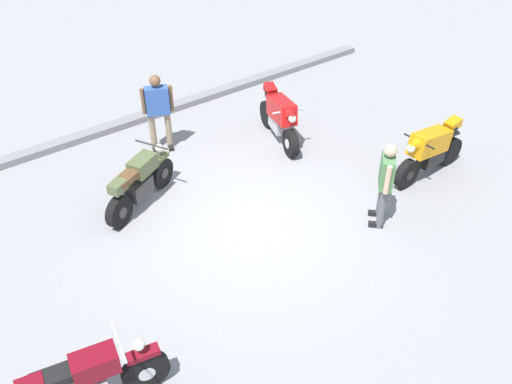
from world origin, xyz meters
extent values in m
plane|color=gray|center=(0.00, 0.00, 0.00)|extent=(40.00, 40.00, 0.00)
cube|color=gray|center=(0.00, 4.60, 0.07)|extent=(14.00, 0.30, 0.15)
cylinder|color=black|center=(-0.69, 2.03, 0.30)|extent=(0.61, 0.42, 0.60)
cylinder|color=black|center=(-1.88, 1.40, 0.30)|extent=(0.61, 0.42, 0.60)
cylinder|color=#333333|center=(-0.69, 2.03, 0.30)|extent=(0.27, 0.26, 0.21)
cylinder|color=#333333|center=(-1.88, 1.40, 0.30)|extent=(0.27, 0.26, 0.21)
cube|color=#333333|center=(-1.33, 1.69, 0.40)|extent=(0.63, 0.51, 0.32)
cube|color=#515B38|center=(-1.15, 1.78, 0.80)|extent=(0.64, 0.54, 0.30)
cube|color=#515B38|center=(-0.69, 2.03, 0.63)|extent=(0.46, 0.35, 0.08)
cube|color=brown|center=(-1.55, 1.57, 0.82)|extent=(0.65, 0.51, 0.12)
cube|color=#515B38|center=(-1.82, 1.44, 0.80)|extent=(0.39, 0.34, 0.18)
cylinder|color=#333333|center=(-1.76, 1.66, 0.35)|extent=(0.54, 0.35, 0.16)
cylinder|color=#333333|center=(-0.86, 1.94, 1.05)|extent=(0.36, 0.64, 0.04)
sphere|color=silver|center=(-0.67, 2.04, 0.85)|extent=(0.16, 0.16, 0.16)
cylinder|color=black|center=(2.03, 1.35, 0.30)|extent=(0.33, 0.62, 0.60)
cylinder|color=black|center=(2.44, 2.64, 0.30)|extent=(0.39, 0.64, 0.60)
cylinder|color=silver|center=(2.03, 1.35, 0.30)|extent=(0.23, 0.25, 0.21)
cylinder|color=silver|center=(2.44, 2.64, 0.30)|extent=(0.23, 0.25, 0.21)
cube|color=silver|center=(2.25, 2.04, 0.40)|extent=(0.44, 0.62, 0.32)
cube|color=red|center=(2.20, 1.90, 0.80)|extent=(0.64, 1.05, 0.57)
cone|color=red|center=(2.05, 1.40, 0.95)|extent=(0.43, 0.44, 0.39)
cube|color=black|center=(2.32, 2.28, 0.87)|extent=(0.43, 0.65, 0.12)
cube|color=red|center=(2.41, 2.57, 0.95)|extent=(0.31, 0.40, 0.23)
cylinder|color=silver|center=(2.32, 2.54, 0.77)|extent=(0.20, 0.40, 0.17)
cylinder|color=silver|center=(2.47, 2.50, 0.77)|extent=(0.20, 0.40, 0.17)
cylinder|color=silver|center=(2.09, 1.54, 0.97)|extent=(0.68, 0.24, 0.04)
sphere|color=silver|center=(2.02, 1.33, 0.90)|extent=(0.16, 0.16, 0.16)
cylinder|color=black|center=(3.13, -0.87, 0.30)|extent=(0.61, 0.19, 0.60)
cylinder|color=black|center=(4.48, -0.81, 0.30)|extent=(0.61, 0.25, 0.60)
cylinder|color=black|center=(3.13, -0.87, 0.30)|extent=(0.22, 0.19, 0.21)
cylinder|color=black|center=(4.48, -0.81, 0.30)|extent=(0.22, 0.19, 0.21)
cube|color=black|center=(3.85, -0.84, 0.40)|extent=(0.57, 0.30, 0.32)
cube|color=orange|center=(3.70, -0.84, 0.80)|extent=(1.00, 0.40, 0.57)
cone|color=orange|center=(3.18, -0.87, 0.95)|extent=(0.37, 0.35, 0.39)
cube|color=black|center=(4.10, -0.83, 0.87)|extent=(0.61, 0.29, 0.12)
cube|color=orange|center=(4.40, -0.81, 0.95)|extent=(0.36, 0.23, 0.23)
cylinder|color=black|center=(4.35, -0.73, 0.77)|extent=(0.40, 0.11, 0.17)
cylinder|color=black|center=(4.36, -0.89, 0.77)|extent=(0.40, 0.11, 0.17)
cylinder|color=black|center=(3.32, -0.86, 0.97)|extent=(0.07, 0.70, 0.04)
sphere|color=silver|center=(3.10, -0.87, 0.90)|extent=(0.16, 0.16, 0.16)
cylinder|color=black|center=(-3.05, -1.85, 0.32)|extent=(0.65, 0.24, 0.64)
cylinder|color=silver|center=(-3.05, -1.85, 0.32)|extent=(0.25, 0.18, 0.22)
cube|color=maroon|center=(-3.62, -1.74, 0.82)|extent=(0.61, 0.42, 0.30)
cube|color=maroon|center=(-3.05, -1.85, 0.67)|extent=(0.46, 0.24, 0.08)
cube|color=black|center=(-4.06, -1.66, 0.84)|extent=(0.64, 0.37, 0.12)
cylinder|color=silver|center=(-3.29, -1.80, 1.07)|extent=(0.17, 0.69, 0.04)
sphere|color=silver|center=(-3.08, -1.85, 0.87)|extent=(0.16, 0.16, 0.16)
cylinder|color=#59595B|center=(2.05, -1.19, 0.41)|extent=(0.18, 0.18, 0.81)
cube|color=black|center=(2.01, -1.15, 0.04)|extent=(0.25, 0.26, 0.08)
cylinder|color=#59595B|center=(1.82, -1.42, 0.41)|extent=(0.18, 0.18, 0.81)
cube|color=black|center=(1.78, -1.38, 0.04)|extent=(0.25, 0.26, 0.08)
cube|color=#4C7F4C|center=(1.93, -1.31, 1.10)|extent=(0.48, 0.48, 0.58)
cylinder|color=#D8AD8C|center=(2.13, -1.12, 1.12)|extent=(0.13, 0.13, 0.54)
cylinder|color=#D8AD8C|center=(1.74, -1.50, 1.12)|extent=(0.13, 0.13, 0.54)
sphere|color=#D8AD8C|center=(1.93, -1.31, 1.53)|extent=(0.22, 0.22, 0.22)
cylinder|color=gray|center=(-0.17, 3.30, 0.42)|extent=(0.17, 0.17, 0.85)
cube|color=black|center=(-0.20, 3.25, 0.04)|extent=(0.19, 0.28, 0.08)
cylinder|color=gray|center=(0.13, 3.17, 0.42)|extent=(0.17, 0.17, 0.85)
cube|color=black|center=(0.11, 3.12, 0.04)|extent=(0.19, 0.28, 0.08)
cube|color=#3359A5|center=(-0.02, 3.24, 1.15)|extent=(0.53, 0.39, 0.60)
cylinder|color=brown|center=(-0.28, 3.35, 1.17)|extent=(0.12, 0.12, 0.57)
cylinder|color=brown|center=(0.24, 3.13, 1.17)|extent=(0.12, 0.12, 0.57)
sphere|color=brown|center=(-0.02, 3.24, 1.60)|extent=(0.23, 0.23, 0.23)
camera|label=1|loc=(-4.50, -6.21, 6.54)|focal=38.98mm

